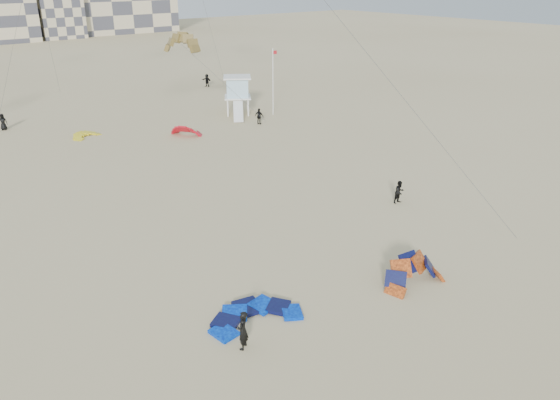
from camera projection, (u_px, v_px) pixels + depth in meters
ground at (324, 370)px, 22.15m from camera, size 320.00×320.00×0.00m
kite_ground_blue at (255, 319)px, 25.43m from camera, size 4.76×4.91×0.76m
kite_ground_orange at (413, 284)px, 28.28m from camera, size 3.95×3.87×3.54m
kite_ground_red_far at (186, 135)px, 53.91m from camera, size 4.22×4.18×3.02m
kite_ground_yellow at (86, 137)px, 53.38m from camera, size 3.60×3.70×1.39m
kitesurfer_main at (243, 330)px, 23.13m from camera, size 0.79×0.74×1.81m
kitesurfer_b at (399, 192)px, 37.87m from camera, size 0.82×0.66×1.62m
kitesurfer_d at (259, 116)px, 57.44m from camera, size 0.81×1.07×1.69m
kitesurfer_e at (3, 122)px, 55.37m from camera, size 0.96×0.79×1.68m
kitesurfer_f at (207, 80)px, 76.20m from camera, size 0.91×1.70×1.75m
kite_fly_olive at (182, 44)px, 53.71m from camera, size 7.79×9.19×8.80m
lifeguard_tower_near at (238, 95)px, 61.15m from camera, size 4.15×6.36×4.23m
flagpole at (273, 80)px, 60.14m from camera, size 0.59×0.09×7.30m
condo_east at (120, 0)px, 142.79m from camera, size 26.00×14.00×16.00m
condo_fill_right at (57, 16)px, 130.69m from camera, size 10.00×10.00×10.00m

